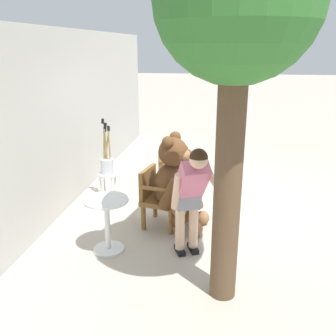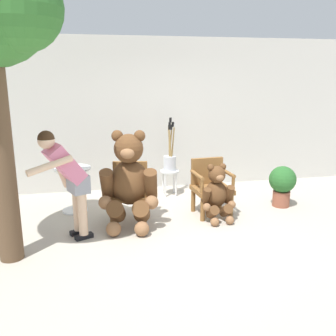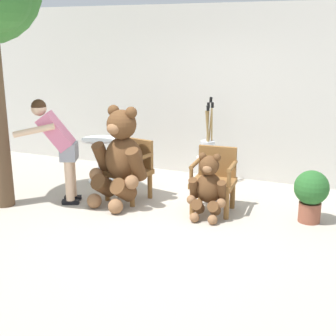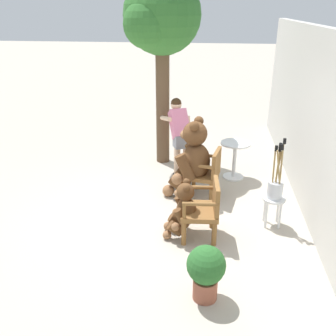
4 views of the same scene
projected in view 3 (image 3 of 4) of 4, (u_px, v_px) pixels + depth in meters
The scene contains 11 objects.
ground_plane at pixel (149, 222), 6.01m from camera, with size 60.00×60.00×0.00m, color #B2A899.
back_wall at pixel (209, 92), 7.75m from camera, with size 10.00×0.16×2.80m, color beige.
wooden_chair_left at pixel (131, 168), 6.78m from camera, with size 0.65×0.62×0.86m.
wooden_chair_right at pixel (214, 178), 6.31m from camera, with size 0.60×0.56×0.86m.
teddy_bear_large at pixel (121, 157), 6.50m from camera, with size 0.86×0.86×1.39m.
teddy_bear_small at pixel (208, 187), 6.06m from camera, with size 0.52×0.50×0.86m.
person_visitor at pixel (58, 142), 6.49m from camera, with size 0.74×0.69×1.48m.
white_stool at pixel (207, 163), 7.41m from camera, with size 0.34×0.34×0.46m.
brush_bucket at pixel (208, 144), 7.33m from camera, with size 0.22×0.22×0.94m.
round_side_table at pixel (100, 155), 7.55m from camera, with size 0.56×0.56×0.72m.
potted_plant at pixel (311, 192), 5.92m from camera, with size 0.44×0.44×0.68m.
Camera 3 is at (2.40, -5.05, 2.32)m, focal length 50.00 mm.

